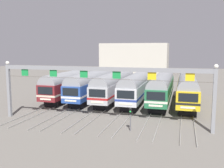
{
  "coord_description": "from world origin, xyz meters",
  "views": [
    {
      "loc": [
        8.9,
        -40.09,
        8.38
      ],
      "look_at": [
        -1.91,
        -1.8,
        2.97
      ],
      "focal_mm": 40.77,
      "sensor_mm": 36.0,
      "label": 1
    }
  ],
  "objects": [
    {
      "name": "yard_signal_mast",
      "position": [
        3.82,
        -15.11,
        1.72
      ],
      "size": [
        0.28,
        0.35,
        2.45
      ],
      "color": "#59595E",
      "rests_on": "ground"
    },
    {
      "name": "commuter_train_maroon",
      "position": [
        -9.56,
        -0.01,
        2.69
      ],
      "size": [
        2.88,
        18.06,
        4.77
      ],
      "color": "maroon",
      "rests_on": "ground"
    },
    {
      "name": "commuter_train_green",
      "position": [
        5.74,
        -0.0,
        2.69
      ],
      "size": [
        2.88,
        18.06,
        5.05
      ],
      "color": "#236B42",
      "rests_on": "ground"
    },
    {
      "name": "ground_plane",
      "position": [
        0.0,
        0.0,
        0.0
      ],
      "size": [
        160.0,
        160.0,
        0.0
      ],
      "primitive_type": "plane",
      "color": "slate"
    },
    {
      "name": "commuter_train_silver",
      "position": [
        1.91,
        -0.0,
        2.69
      ],
      "size": [
        2.88,
        18.06,
        5.05
      ],
      "color": "silver",
      "rests_on": "ground"
    },
    {
      "name": "commuter_train_blue",
      "position": [
        -5.74,
        -0.0,
        2.69
      ],
      "size": [
        2.88,
        18.06,
        5.05
      ],
      "color": "#284C9E",
      "rests_on": "ground"
    },
    {
      "name": "track_bed",
      "position": [
        -0.0,
        17.0,
        0.07
      ],
      "size": [
        20.63,
        70.0,
        0.15
      ],
      "color": "gray",
      "rests_on": "ground"
    },
    {
      "name": "maintenance_building",
      "position": [
        -5.98,
        39.01,
        5.13
      ],
      "size": [
        20.39,
        10.0,
        10.25
      ],
      "primitive_type": "cube",
      "color": "beige",
      "rests_on": "ground"
    },
    {
      "name": "catenary_gantry",
      "position": [
        0.0,
        -13.5,
        5.32
      ],
      "size": [
        24.36,
        0.44,
        6.97
      ],
      "color": "gray",
      "rests_on": "ground"
    },
    {
      "name": "commuter_train_yellow",
      "position": [
        9.56,
        -0.01,
        2.69
      ],
      "size": [
        2.88,
        18.06,
        4.77
      ],
      "color": "gold",
      "rests_on": "ground"
    },
    {
      "name": "commuter_train_stainless",
      "position": [
        -1.91,
        -0.0,
        2.69
      ],
      "size": [
        2.88,
        18.06,
        5.05
      ],
      "color": "#B2B5BA",
      "rests_on": "ground"
    }
  ]
}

